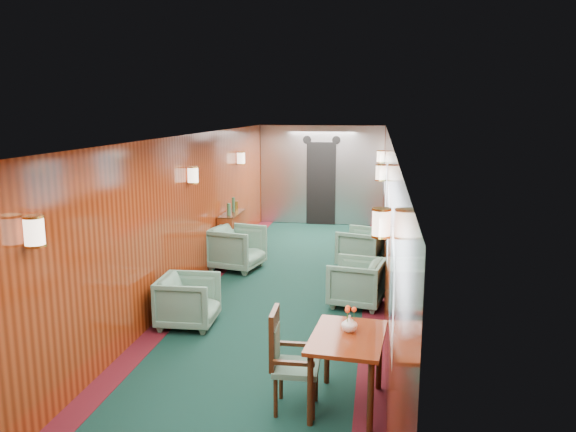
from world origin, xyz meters
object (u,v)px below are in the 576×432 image
(dining_table, at_px, (347,347))
(armchair_right_far, at_px, (362,248))
(armchair_right_near, at_px, (356,283))
(credenza, at_px, (232,235))
(armchair_left_far, at_px, (237,248))
(armchair_left_near, at_px, (188,301))
(side_chair, at_px, (287,356))

(dining_table, relative_size, armchair_right_far, 1.31)
(dining_table, bearing_deg, armchair_right_far, 95.38)
(armchair_right_near, relative_size, armchair_right_far, 0.97)
(credenza, xyz_separation_m, armchair_left_far, (0.29, -0.74, -0.06))
(credenza, bearing_deg, armchair_left_far, -68.55)
(credenza, distance_m, armchair_right_near, 3.33)
(armchair_left_far, bearing_deg, armchair_left_near, -166.80)
(side_chair, relative_size, armchair_left_near, 1.33)
(credenza, bearing_deg, side_chair, -69.92)
(armchair_left_near, bearing_deg, armchair_right_far, -36.21)
(dining_table, distance_m, armchair_right_near, 2.83)
(dining_table, distance_m, armchair_left_far, 4.87)
(armchair_left_near, bearing_deg, credenza, 3.20)
(dining_table, bearing_deg, armchair_left_near, 146.80)
(credenza, bearing_deg, dining_table, -64.18)
(side_chair, bearing_deg, credenza, 108.47)
(side_chair, bearing_deg, armchair_right_near, 78.28)
(dining_table, relative_size, side_chair, 1.03)
(armchair_left_far, bearing_deg, side_chair, -147.51)
(armchair_left_near, relative_size, armchair_right_far, 0.95)
(dining_table, relative_size, armchair_left_far, 1.20)
(armchair_right_near, bearing_deg, credenza, -122.59)
(armchair_right_near, xyz_separation_m, armchair_right_far, (0.01, 2.03, 0.01))
(side_chair, bearing_deg, armchair_left_near, 129.41)
(armchair_left_near, xyz_separation_m, armchair_right_near, (2.12, 1.12, 0.01))
(armchair_left_far, bearing_deg, armchair_right_near, -112.92)
(credenza, distance_m, armchair_left_far, 0.80)
(side_chair, bearing_deg, armchair_right_far, 82.23)
(side_chair, height_order, armchair_right_far, side_chair)
(dining_table, relative_size, armchair_left_near, 1.37)
(dining_table, height_order, armchair_right_near, dining_table)
(credenza, height_order, armchair_left_far, credenza)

